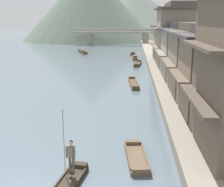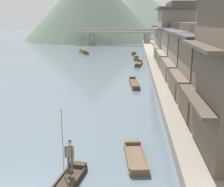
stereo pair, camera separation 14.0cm
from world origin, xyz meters
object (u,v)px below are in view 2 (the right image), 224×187
boat_midriver_drifting (84,52)px  boat_moored_far (136,158)px  boat_moored_second (136,57)px  boat_midriver_upstream (139,64)px  house_waterfront_tall (198,58)px  house_waterfront_far (179,35)px  stone_bridge (119,34)px  house_waterfront_narrow (184,50)px  boat_moored_third (134,53)px  boatman_person (69,153)px  boat_moored_nearest (134,84)px  house_waterfront_end (168,40)px  house_waterfront_second (214,70)px

boat_midriver_drifting → boat_moored_far: bearing=-76.9°
boat_moored_second → boat_midriver_upstream: boat_moored_second is taller
house_waterfront_tall → house_waterfront_far: size_ratio=0.84×
boat_midriver_drifting → house_waterfront_tall: bearing=-65.0°
house_waterfront_tall → stone_bridge: bearing=100.3°
house_waterfront_far → house_waterfront_narrow: bearing=-93.6°
boat_moored_second → boat_moored_third: boat_moored_third is taller
boat_moored_third → boat_midriver_upstream: boat_moored_third is taller
boatman_person → boat_moored_third: 49.94m
boatman_person → boat_moored_nearest: boatman_person is taller
boat_midriver_upstream → house_waterfront_far: 8.47m
boatman_person → house_waterfront_narrow: size_ratio=0.37×
boat_midriver_drifting → house_waterfront_end: bearing=-38.0°
boatman_person → boat_midriver_upstream: 35.01m
boat_moored_nearest → house_waterfront_end: 19.45m
house_waterfront_far → house_waterfront_end: house_waterfront_far is taller
boat_moored_nearest → boat_moored_third: boat_moored_third is taller
boat_midriver_upstream → house_waterfront_far: bearing=-36.8°
boat_moored_second → boat_moored_third: size_ratio=1.62×
boat_moored_second → house_waterfront_far: size_ratio=0.65×
house_waterfront_tall → house_waterfront_far: house_waterfront_far is taller
boat_moored_third → boat_midriver_upstream: 15.07m
house_waterfront_tall → stone_bridge: 58.18m
house_waterfront_second → house_waterfront_narrow: bearing=89.2°
house_waterfront_narrow → house_waterfront_far: size_ratio=0.93×
stone_bridge → boat_midriver_drifting: bearing=-107.8°
boat_moored_far → boat_midriver_drifting: 50.64m
house_waterfront_narrow → stone_bridge: size_ratio=0.31×
boat_moored_nearest → house_waterfront_tall: 8.53m
boat_moored_second → boat_moored_far: 40.83m
boat_moored_nearest → boat_moored_far: bearing=-89.4°
house_waterfront_narrow → house_waterfront_end: size_ratio=1.13×
house_waterfront_end → stone_bridge: (-10.19, 33.77, -0.69)m
boat_moored_far → boat_moored_third: bearing=90.5°
boatman_person → house_waterfront_tall: (8.58, 14.95, 2.35)m
stone_bridge → boat_moored_nearest: bearing=-84.9°
boat_moored_nearest → boat_moored_third: size_ratio=1.55×
boat_moored_third → house_waterfront_narrow: (5.93, -27.06, 3.46)m
boatman_person → house_waterfront_end: house_waterfront_end is taller
house_waterfront_tall → boat_moored_nearest: bearing=138.2°
house_waterfront_end → house_waterfront_narrow: bearing=-89.3°
boat_moored_third → house_waterfront_end: (5.74, -11.45, 3.47)m
house_waterfront_second → boat_moored_third: bearing=97.9°
house_waterfront_second → house_waterfront_narrow: same height
house_waterfront_far → boat_midriver_drifting: bearing=129.9°
house_waterfront_narrow → boat_midriver_drifting: bearing=120.6°
boat_moored_third → stone_bridge: bearing=101.3°
house_waterfront_second → house_waterfront_end: bearing=90.0°
house_waterfront_tall → house_waterfront_second: bearing=-92.4°
boat_moored_far → boat_midriver_upstream: bearing=89.2°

